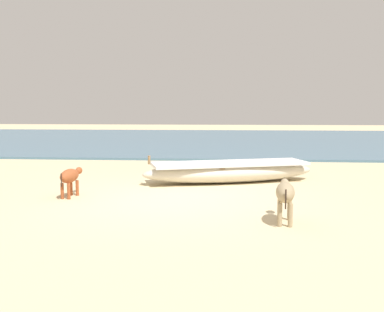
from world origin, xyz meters
TOP-DOWN VIEW (x-y plane):
  - ground at (0.00, 0.00)m, footprint 80.00×80.00m
  - sea_water at (0.00, 16.34)m, footprint 60.00×20.00m
  - fishing_boat_2 at (1.11, 2.16)m, footprint 4.36×2.27m
  - calf_near_rust at (-2.10, 0.14)m, footprint 0.32×0.88m
  - calf_far_dun at (1.94, -1.51)m, footprint 0.36×0.99m

SIDE VIEW (x-z plane):
  - ground at x=0.00m, z-range 0.00..0.00m
  - sea_water at x=0.00m, z-range 0.00..0.08m
  - fishing_boat_2 at x=1.11m, z-range -0.08..0.62m
  - calf_near_rust at x=-2.10m, z-range 0.13..0.70m
  - calf_far_dun at x=1.94m, z-range 0.14..0.79m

